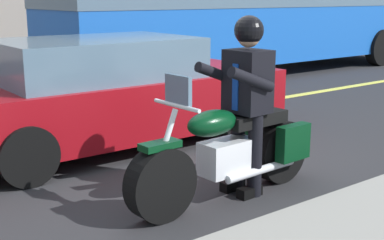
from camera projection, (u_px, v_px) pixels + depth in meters
The scene contains 5 objects.
ground_plane at pixel (180, 161), 6.27m from camera, with size 80.00×80.00×0.00m, color #28282B.
lane_center_stripe at pixel (101, 128), 7.82m from camera, with size 60.00×0.16×0.01m, color #E5DB4C.
motorcycle_main at pixel (231, 152), 5.05m from camera, with size 2.22×0.66×1.26m.
rider_main at pixel (246, 90), 5.03m from camera, with size 0.64×0.57×1.74m.
car_silver at pixel (107, 93), 6.78m from camera, with size 4.60×1.92×1.40m.
Camera 1 is at (3.51, 4.86, 1.92)m, focal length 49.30 mm.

